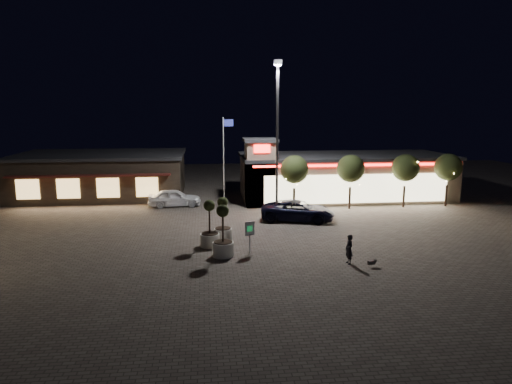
{
  "coord_description": "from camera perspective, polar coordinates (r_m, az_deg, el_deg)",
  "views": [
    {
      "loc": [
        -3.66,
        -27.3,
        8.83
      ],
      "look_at": [
        0.1,
        6.0,
        2.6
      ],
      "focal_mm": 32.0,
      "sensor_mm": 36.0,
      "label": 1
    }
  ],
  "objects": [
    {
      "name": "planter_right",
      "position": [
        30.8,
        -4.16,
        -4.38
      ],
      "size": [
        1.21,
        1.21,
        2.98
      ],
      "color": "silver",
      "rests_on": "ground"
    },
    {
      "name": "planter_mid",
      "position": [
        27.56,
        -4.14,
        -6.05
      ],
      "size": [
        1.29,
        1.29,
        3.18
      ],
      "color": "silver",
      "rests_on": "ground"
    },
    {
      "name": "restaurant_building",
      "position": [
        48.85,
        -18.62,
        2.13
      ],
      "size": [
        16.4,
        11.0,
        4.3
      ],
      "color": "#382D23",
      "rests_on": "ground"
    },
    {
      "name": "planter_left",
      "position": [
        29.55,
        -5.8,
        -5.0
      ],
      "size": [
        1.24,
        1.24,
        3.06
      ],
      "color": "silver",
      "rests_on": "ground"
    },
    {
      "name": "string_tree_b",
      "position": [
        40.68,
        11.76,
        2.87
      ],
      "size": [
        2.42,
        2.42,
        4.79
      ],
      "color": "#332319",
      "rests_on": "ground"
    },
    {
      "name": "string_tree_c",
      "position": [
        42.5,
        18.19,
        2.88
      ],
      "size": [
        2.42,
        2.42,
        4.79
      ],
      "color": "#332319",
      "rests_on": "ground"
    },
    {
      "name": "ground",
      "position": [
        28.92,
        1.14,
        -7.25
      ],
      "size": [
        90.0,
        90.0,
        0.0
      ],
      "primitive_type": "plane",
      "color": "#645A50",
      "rests_on": "ground"
    },
    {
      "name": "retail_building",
      "position": [
        45.56,
        10.43,
        2.0
      ],
      "size": [
        20.4,
        8.4,
        6.1
      ],
      "color": "gray",
      "rests_on": "ground"
    },
    {
      "name": "valet_sign",
      "position": [
        27.95,
        -0.79,
        -4.92
      ],
      "size": [
        0.62,
        0.31,
        1.98
      ],
      "color": "gray",
      "rests_on": "ground"
    },
    {
      "name": "string_tree_d",
      "position": [
        44.31,
        22.9,
        2.87
      ],
      "size": [
        2.42,
        2.42,
        4.79
      ],
      "color": "#332319",
      "rests_on": "ground"
    },
    {
      "name": "flagpole",
      "position": [
        40.54,
        -3.95,
        4.72
      ],
      "size": [
        0.95,
        0.1,
        8.0
      ],
      "color": "white",
      "rests_on": "ground"
    },
    {
      "name": "floodlight_pole",
      "position": [
        35.79,
        2.68,
        7.62
      ],
      "size": [
        0.6,
        0.4,
        12.38
      ],
      "color": "gray",
      "rests_on": "ground"
    },
    {
      "name": "pedestrian",
      "position": [
        26.75,
        11.56,
        -7.04
      ],
      "size": [
        0.51,
        0.68,
        1.71
      ],
      "primitive_type": "imported",
      "rotation": [
        0.0,
        0.0,
        -1.4
      ],
      "color": "black",
      "rests_on": "ground"
    },
    {
      "name": "pickup_truck",
      "position": [
        36.19,
        5.25,
        -2.33
      ],
      "size": [
        6.26,
        4.08,
        1.6
      ],
      "primitive_type": "imported",
      "rotation": [
        0.0,
        0.0,
        1.31
      ],
      "color": "black",
      "rests_on": "ground"
    },
    {
      "name": "dog",
      "position": [
        26.71,
        14.38,
        -8.46
      ],
      "size": [
        0.55,
        0.3,
        0.3
      ],
      "color": "#59514C",
      "rests_on": "ground"
    },
    {
      "name": "string_tree_a",
      "position": [
        39.41,
        4.83,
        2.81
      ],
      "size": [
        2.42,
        2.42,
        4.79
      ],
      "color": "#332319",
      "rests_on": "ground"
    },
    {
      "name": "white_sedan",
      "position": [
        41.81,
        -10.16,
        -0.71
      ],
      "size": [
        4.78,
        2.14,
        1.59
      ],
      "primitive_type": "imported",
      "rotation": [
        0.0,
        0.0,
        1.63
      ],
      "color": "white",
      "rests_on": "ground"
    }
  ]
}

